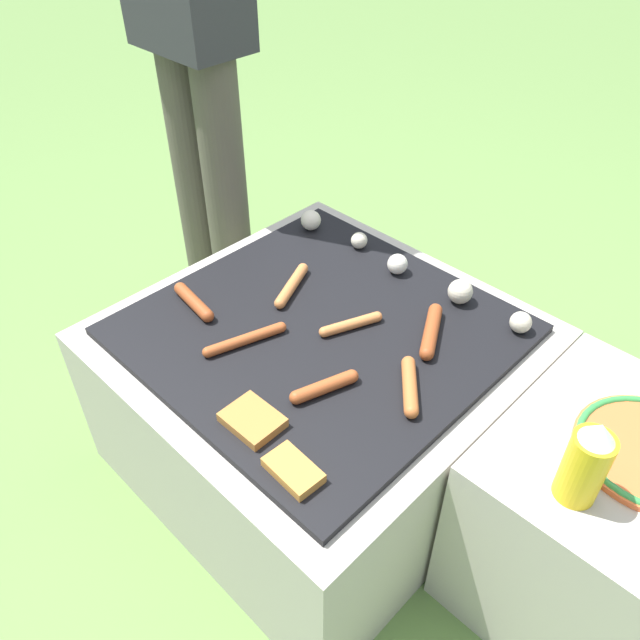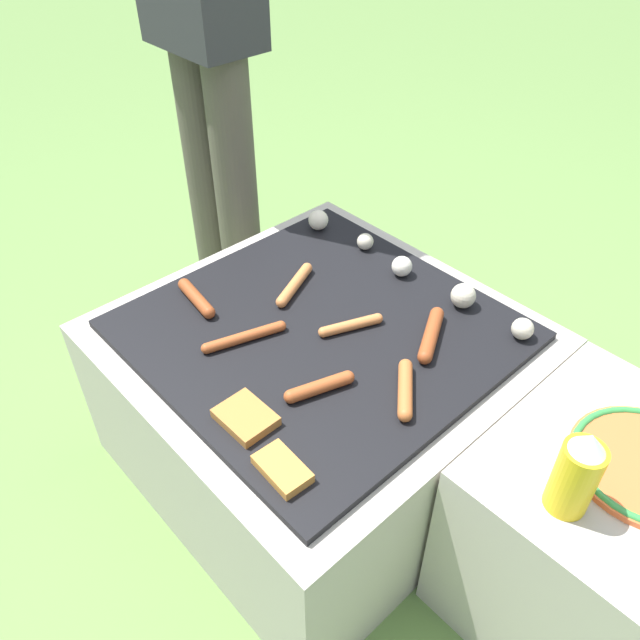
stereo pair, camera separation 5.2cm
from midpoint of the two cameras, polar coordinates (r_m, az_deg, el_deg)
name	(u,v)px [view 2 (the right image)]	position (r m, az deg, el deg)	size (l,w,h in m)	color
ground_plane	(320,452)	(1.73, 0.88, -12.01)	(14.00, 14.00, 0.00)	#608442
grill	(320,396)	(1.56, 0.96, -6.97)	(0.85, 0.85, 0.45)	#B2AA9E
side_ledge	(604,543)	(1.45, 25.49, -17.92)	(0.48, 0.51, 0.45)	#B2AA9E
sausage_front_left	(244,337)	(1.37, -5.85, -1.57)	(0.07, 0.19, 0.02)	#A34C23
sausage_back_center	(295,285)	(1.51, -1.35, 3.25)	(0.09, 0.16, 0.03)	#C6753D
sausage_back_left	(351,325)	(1.39, 3.91, -0.49)	(0.07, 0.15, 0.02)	#C6753D
sausage_front_right	(320,387)	(1.25, 1.16, -6.14)	(0.07, 0.15, 0.03)	#A34C23
sausage_mid_left	(196,298)	(1.48, -10.27, 1.98)	(0.16, 0.05, 0.03)	#93421E
sausage_mid_right	(405,389)	(1.26, 8.98, -6.30)	(0.12, 0.13, 0.03)	#B7602D
sausage_front_center	(431,335)	(1.39, 11.19, -1.34)	(0.10, 0.16, 0.03)	#93421E
bread_slice_center	(282,469)	(1.13, -2.11, -13.46)	(0.11, 0.07, 0.02)	#D18438
bread_slice_left	(246,417)	(1.21, -5.57, -8.86)	(0.11, 0.09, 0.02)	#B27033
mushroom_row	(409,268)	(1.56, 9.12, 4.71)	(0.69, 0.07, 0.06)	beige
condiment_bottle	(577,473)	(1.12, 23.68, -12.75)	(0.07, 0.07, 0.18)	gold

